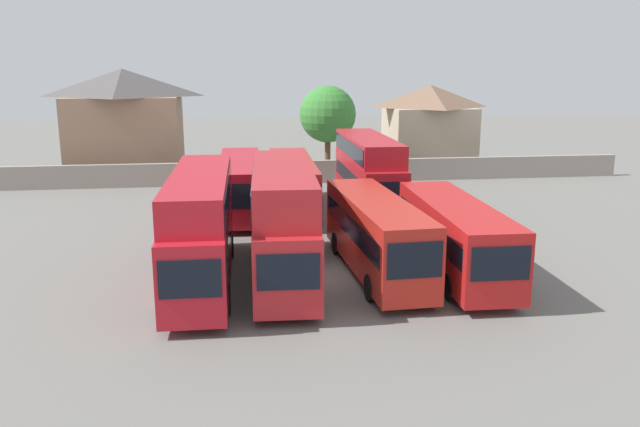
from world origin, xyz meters
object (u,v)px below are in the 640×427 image
at_px(bus_4, 455,233).
at_px(house_terrace_centre, 429,126).
at_px(tree_left_of_lot, 328,114).
at_px(bus_6, 293,182).
at_px(bus_5, 240,183).
at_px(bus_3, 376,232).
at_px(bus_7, 368,169).
at_px(bus_2, 283,217).
at_px(bus_1, 201,222).
at_px(house_terrace_left, 125,122).

bearing_deg(bus_4, house_terrace_centre, 166.68).
bearing_deg(tree_left_of_lot, bus_6, -108.25).
distance_m(bus_5, bus_6, 3.35).
relative_size(house_terrace_centre, tree_left_of_lot, 1.02).
relative_size(bus_3, bus_6, 0.91).
height_order(house_terrace_centre, tree_left_of_lot, tree_left_of_lot).
xyz_separation_m(bus_5, bus_6, (3.35, 0.14, -0.05)).
height_order(bus_5, tree_left_of_lot, tree_left_of_lot).
bearing_deg(bus_6, bus_7, 91.11).
bearing_deg(bus_4, tree_left_of_lot, -174.11).
relative_size(bus_2, bus_5, 0.98).
relative_size(bus_5, bus_6, 0.98).
bearing_deg(bus_7, bus_3, -9.89).
height_order(bus_1, bus_2, bus_2).
bearing_deg(house_terrace_left, tree_left_of_lot, -11.08).
height_order(bus_3, bus_6, bus_3).
xyz_separation_m(bus_6, house_terrace_centre, (14.06, 16.52, 1.89)).
relative_size(house_terrace_left, house_terrace_centre, 1.23).
bearing_deg(bus_7, bus_1, -37.11).
bearing_deg(tree_left_of_lot, bus_1, -109.91).
relative_size(bus_1, house_terrace_centre, 1.56).
xyz_separation_m(bus_4, house_terrace_centre, (8.00, 29.96, 1.95)).
height_order(bus_2, bus_6, bus_2).
bearing_deg(bus_7, bus_5, -88.79).
xyz_separation_m(bus_2, bus_3, (4.19, 0.08, -0.85)).
bearing_deg(bus_1, bus_2, 91.66).
distance_m(bus_6, bus_7, 4.99).
distance_m(bus_7, house_terrace_left, 23.78).
relative_size(bus_4, tree_left_of_lot, 1.44).
relative_size(bus_1, bus_3, 1.12).
bearing_deg(bus_6, house_terrace_centre, 141.13).
xyz_separation_m(bus_2, bus_7, (6.57, 13.08, -0.13)).
bearing_deg(bus_3, house_terrace_left, -154.87).
relative_size(bus_1, bus_5, 1.04).
bearing_deg(bus_7, house_terrace_centre, 151.63).
distance_m(bus_5, house_terrace_centre, 24.17).
height_order(bus_1, house_terrace_left, house_terrace_left).
bearing_deg(bus_6, house_terrace_left, -139.76).
bearing_deg(bus_2, bus_1, -86.72).
xyz_separation_m(bus_1, bus_3, (7.72, 0.11, -0.74)).
relative_size(bus_1, bus_2, 1.06).
relative_size(bus_1, house_terrace_left, 1.27).
xyz_separation_m(bus_5, tree_left_of_lot, (7.48, 12.67, 3.25)).
height_order(bus_2, tree_left_of_lot, tree_left_of_lot).
xyz_separation_m(bus_4, tree_left_of_lot, (-1.94, 25.97, 3.37)).
distance_m(house_terrace_left, tree_left_of_lot, 17.15).
bearing_deg(tree_left_of_lot, bus_3, -93.54).
bearing_deg(bus_3, tree_left_of_lot, 173.77).
xyz_separation_m(bus_3, bus_6, (-2.55, 13.04, -0.02)).
bearing_deg(house_terrace_left, house_terrace_centre, 1.50).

